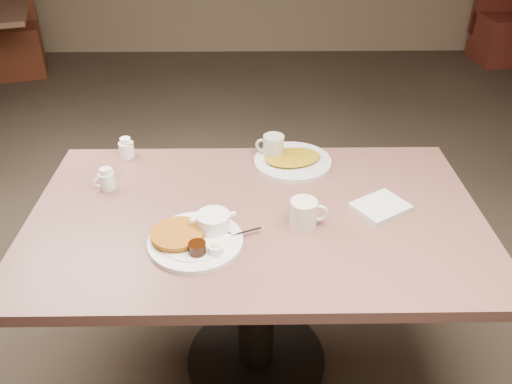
{
  "coord_description": "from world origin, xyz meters",
  "views": [
    {
      "loc": [
        -0.02,
        -1.38,
        1.74
      ],
      "look_at": [
        0.0,
        0.02,
        0.82
      ],
      "focal_mm": 35.95,
      "sensor_mm": 36.0,
      "label": 1
    }
  ],
  "objects_px": {
    "main_plate": "(197,235)",
    "creamer_left": "(106,179)",
    "diner_table": "(256,252)",
    "coffee_mug_near": "(305,213)",
    "creamer_right": "(126,148)",
    "coffee_mug_far": "(273,148)",
    "hash_plate": "(293,160)"
  },
  "relations": [
    {
      "from": "main_plate",
      "to": "coffee_mug_far",
      "type": "relative_size",
      "value": 3.06
    },
    {
      "from": "creamer_right",
      "to": "coffee_mug_far",
      "type": "bearing_deg",
      "value": -2.85
    },
    {
      "from": "coffee_mug_near",
      "to": "creamer_left",
      "type": "distance_m",
      "value": 0.72
    },
    {
      "from": "main_plate",
      "to": "coffee_mug_near",
      "type": "xyz_separation_m",
      "value": [
        0.34,
        0.08,
        0.02
      ]
    },
    {
      "from": "diner_table",
      "to": "creamer_right",
      "type": "xyz_separation_m",
      "value": [
        -0.5,
        0.39,
        0.21
      ]
    },
    {
      "from": "diner_table",
      "to": "main_plate",
      "type": "bearing_deg",
      "value": -141.64
    },
    {
      "from": "coffee_mug_near",
      "to": "hash_plate",
      "type": "bearing_deg",
      "value": 91.07
    },
    {
      "from": "main_plate",
      "to": "creamer_right",
      "type": "xyz_separation_m",
      "value": [
        -0.32,
        0.54,
        0.01
      ]
    },
    {
      "from": "coffee_mug_near",
      "to": "hash_plate",
      "type": "relative_size",
      "value": 0.34
    },
    {
      "from": "coffee_mug_far",
      "to": "creamer_left",
      "type": "height_order",
      "value": "coffee_mug_far"
    },
    {
      "from": "main_plate",
      "to": "creamer_left",
      "type": "bearing_deg",
      "value": 138.33
    },
    {
      "from": "coffee_mug_far",
      "to": "hash_plate",
      "type": "xyz_separation_m",
      "value": [
        0.08,
        -0.03,
        -0.04
      ]
    },
    {
      "from": "coffee_mug_near",
      "to": "main_plate",
      "type": "bearing_deg",
      "value": -166.77
    },
    {
      "from": "diner_table",
      "to": "coffee_mug_near",
      "type": "height_order",
      "value": "coffee_mug_near"
    },
    {
      "from": "creamer_right",
      "to": "hash_plate",
      "type": "relative_size",
      "value": 0.22
    },
    {
      "from": "main_plate",
      "to": "coffee_mug_near",
      "type": "relative_size",
      "value": 3.08
    },
    {
      "from": "diner_table",
      "to": "creamer_left",
      "type": "distance_m",
      "value": 0.59
    },
    {
      "from": "coffee_mug_far",
      "to": "hash_plate",
      "type": "height_order",
      "value": "coffee_mug_far"
    },
    {
      "from": "diner_table",
      "to": "creamer_right",
      "type": "distance_m",
      "value": 0.67
    },
    {
      "from": "main_plate",
      "to": "hash_plate",
      "type": "distance_m",
      "value": 0.58
    },
    {
      "from": "main_plate",
      "to": "creamer_left",
      "type": "xyz_separation_m",
      "value": [
        -0.34,
        0.31,
        0.01
      ]
    },
    {
      "from": "coffee_mug_near",
      "to": "coffee_mug_far",
      "type": "relative_size",
      "value": 0.99
    },
    {
      "from": "diner_table",
      "to": "hash_plate",
      "type": "bearing_deg",
      "value": 66.14
    },
    {
      "from": "coffee_mug_near",
      "to": "diner_table",
      "type": "bearing_deg",
      "value": 156.43
    },
    {
      "from": "diner_table",
      "to": "main_plate",
      "type": "relative_size",
      "value": 3.93
    },
    {
      "from": "main_plate",
      "to": "hash_plate",
      "type": "bearing_deg",
      "value": 55.21
    },
    {
      "from": "diner_table",
      "to": "coffee_mug_far",
      "type": "bearing_deg",
      "value": 79.1
    },
    {
      "from": "coffee_mug_near",
      "to": "coffee_mug_far",
      "type": "distance_m",
      "value": 0.44
    },
    {
      "from": "main_plate",
      "to": "hash_plate",
      "type": "relative_size",
      "value": 1.05
    },
    {
      "from": "creamer_left",
      "to": "hash_plate",
      "type": "relative_size",
      "value": 0.22
    },
    {
      "from": "coffee_mug_near",
      "to": "creamer_left",
      "type": "bearing_deg",
      "value": 161.6
    },
    {
      "from": "main_plate",
      "to": "coffee_mug_far",
      "type": "height_order",
      "value": "coffee_mug_far"
    }
  ]
}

